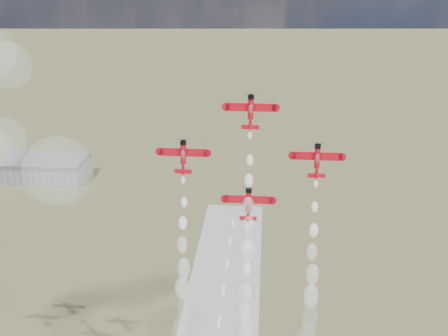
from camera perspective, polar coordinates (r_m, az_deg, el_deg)
hangar at (r=343.21m, az=-18.86°, el=-0.02°), size 50.00×28.00×13.00m
plane_lead at (r=121.08m, az=2.93°, el=6.23°), size 11.46×3.88×8.12m
plane_left at (r=123.94m, az=-4.46°, el=1.32°), size 11.46×3.88×8.12m
plane_right at (r=123.10m, az=10.10°, el=0.89°), size 11.46×3.88×8.12m
plane_slot at (r=124.92m, az=2.67°, el=-3.84°), size 11.46×3.88×8.12m
smoke_trail_lead at (r=131.41m, az=2.52°, el=-12.05°), size 5.77×11.81×47.38m
smoke_trail_left at (r=137.41m, az=-4.52°, el=-15.96°), size 5.42×11.45×47.28m
smoke_trail_right at (r=136.30m, az=9.29°, el=-16.45°), size 5.47×12.00×46.45m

